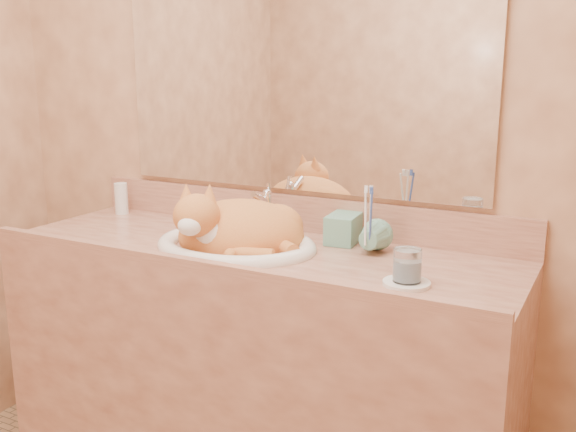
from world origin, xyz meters
The scene contains 12 objects.
wall_back centered at (0.00, 1.00, 1.25)m, with size 2.40×0.02×2.50m, color #996445.
vanity_counter centered at (0.00, 0.72, 0.42)m, with size 1.60×0.55×0.85m, color brown, non-canonical shape.
mirror centered at (0.00, 0.99, 1.39)m, with size 1.30×0.02×0.80m, color white.
sink_basin centered at (-0.05, 0.70, 0.93)m, with size 0.50×0.42×0.16m, color white, non-canonical shape.
faucet centered at (-0.05, 0.90, 0.93)m, with size 0.04×0.11×0.16m, color white, non-canonical shape.
cat centered at (-0.06, 0.71, 0.91)m, with size 0.39×0.32×0.21m, color #C7692D, non-canonical shape.
soap_dispenser centered at (0.22, 0.85, 0.95)m, with size 0.09×0.09×0.20m, color #66A38C.
toothbrush_cup centered at (0.34, 0.80, 0.89)m, with size 0.10×0.10×0.09m, color #66A38C.
toothbrushes centered at (0.34, 0.80, 0.98)m, with size 0.03×0.03×0.21m, color white, non-canonical shape.
saucer centered at (0.52, 0.61, 0.85)m, with size 0.12×0.12×0.01m, color white.
water_glass centered at (0.52, 0.61, 0.90)m, with size 0.07×0.07×0.08m, color white.
lotion_bottle centered at (-0.69, 0.91, 0.91)m, with size 0.05×0.05×0.12m, color white.
Camera 1 is at (0.98, -0.89, 1.38)m, focal length 40.00 mm.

